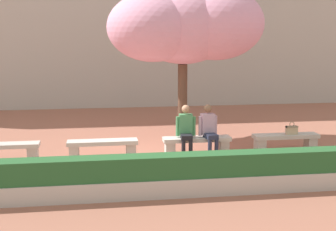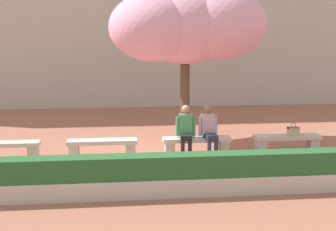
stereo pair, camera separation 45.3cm
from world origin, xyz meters
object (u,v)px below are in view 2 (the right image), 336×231
at_px(stone_bench_west_end, 4,148).
at_px(stone_bench_center, 197,143).
at_px(handbag, 293,130).
at_px(cherry_tree_main, 188,25).
at_px(person_seated_left, 186,129).
at_px(stone_bench_near_west, 102,145).
at_px(stone_bench_near_east, 287,141).
at_px(person_seated_right, 209,128).

bearing_deg(stone_bench_west_end, stone_bench_center, 0.00).
relative_size(stone_bench_west_end, handbag, 5.17).
xyz_separation_m(stone_bench_center, cherry_tree_main, (-0.00, 1.71, 3.00)).
bearing_deg(stone_bench_center, person_seated_left, -169.84).
bearing_deg(person_seated_left, stone_bench_near_west, 178.56).
relative_size(stone_bench_near_east, person_seated_left, 1.36).
height_order(stone_bench_near_west, person_seated_left, person_seated_left).
bearing_deg(stone_bench_near_west, person_seated_right, -1.12).
relative_size(stone_bench_near_west, person_seated_left, 1.36).
height_order(stone_bench_near_east, person_seated_right, person_seated_right).
distance_m(person_seated_right, handbag, 2.26).
xyz_separation_m(stone_bench_near_west, stone_bench_center, (2.41, 0.00, 0.00)).
xyz_separation_m(stone_bench_center, handbag, (2.55, -0.02, 0.28)).
height_order(stone_bench_near_west, person_seated_right, person_seated_right).
xyz_separation_m(stone_bench_near_west, person_seated_right, (2.71, -0.05, 0.40)).
bearing_deg(stone_bench_center, handbag, -0.54).
relative_size(stone_bench_near_west, cherry_tree_main, 0.39).
xyz_separation_m(person_seated_left, handbag, (2.85, 0.03, -0.12)).
bearing_deg(stone_bench_west_end, cherry_tree_main, 19.55).
relative_size(stone_bench_center, person_seated_left, 1.36).
distance_m(person_seated_right, cherry_tree_main, 3.16).
distance_m(stone_bench_near_west, stone_bench_near_east, 4.82).
height_order(person_seated_left, handbag, person_seated_left).
distance_m(stone_bench_west_end, person_seated_right, 5.14).
xyz_separation_m(handbag, cherry_tree_main, (-2.55, 1.74, 2.72)).
height_order(stone_bench_near_east, handbag, handbag).
bearing_deg(person_seated_left, stone_bench_center, 10.16).
bearing_deg(stone_bench_near_east, person_seated_left, -178.87).
xyz_separation_m(person_seated_left, person_seated_right, (0.60, 0.00, 0.00)).
relative_size(stone_bench_center, cherry_tree_main, 0.39).
distance_m(stone_bench_west_end, person_seated_left, 4.54).
bearing_deg(cherry_tree_main, person_seated_right, -80.31).
height_order(stone_bench_near_west, cherry_tree_main, cherry_tree_main).
bearing_deg(person_seated_left, cherry_tree_main, 80.44).
bearing_deg(person_seated_left, stone_bench_near_east, 1.13).
xyz_separation_m(stone_bench_near_west, cherry_tree_main, (2.41, 1.71, 3.00)).
relative_size(stone_bench_west_end, person_seated_left, 1.36).
xyz_separation_m(stone_bench_near_west, handbag, (4.96, -0.02, 0.28)).
bearing_deg(handbag, stone_bench_center, 179.46).
distance_m(stone_bench_west_end, handbag, 7.38).
height_order(person_seated_left, cherry_tree_main, cherry_tree_main).
bearing_deg(person_seated_right, stone_bench_west_end, 179.41).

